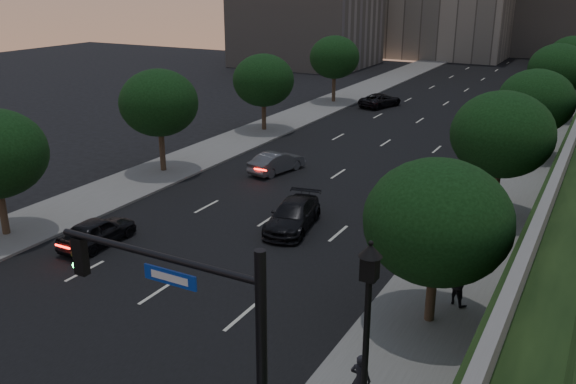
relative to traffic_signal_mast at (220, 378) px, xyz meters
The scene contains 23 objects.
ground 9.45m from the traffic_signal_mast, 163.46° to the left, with size 160.00×160.00×0.00m, color black.
road_surface 33.73m from the traffic_signal_mast, 104.42° to the left, with size 16.00×140.00×0.02m, color black.
sidewalk_right 32.73m from the traffic_signal_mast, 86.65° to the left, with size 4.50×140.00×0.15m, color slate.
sidewalk_left 37.60m from the traffic_signal_mast, 119.80° to the left, with size 4.50×140.00×0.15m, color slate.
office_block_filler 80.28m from the traffic_signal_mast, 115.36° to the left, with size 18.00×16.00×14.00m, color gray.
tree_right_a 10.66m from the traffic_signal_mast, 79.45° to the left, with size 5.20×5.20×6.24m.
tree_right_b 22.58m from the traffic_signal_mast, 85.04° to the left, with size 5.20×5.20×6.74m.
tree_right_c 35.53m from the traffic_signal_mast, 86.85° to the left, with size 5.20×5.20×6.24m.
tree_right_d 49.52m from the traffic_signal_mast, 87.74° to the left, with size 5.20×5.20×6.74m.
tree_right_e 64.51m from the traffic_signal_mast, 88.27° to the left, with size 5.20×5.20×6.24m.
tree_left_b 27.71m from the traffic_signal_mast, 132.32° to the left, with size 5.00×5.00×6.71m.
tree_left_c 38.33m from the traffic_signal_mast, 119.12° to the left, with size 5.00×5.00×6.34m.
tree_left_d 51.02m from the traffic_signal_mast, 111.44° to the left, with size 5.00×5.00×6.71m.
traffic_signal_mast is the anchor object (origin of this frame).
street_lamp 4.87m from the traffic_signal_mast, 68.39° to the left, with size 0.64×0.64×5.62m.
sedan_near_left 17.26m from the traffic_signal_mast, 144.65° to the left, with size 1.65×4.09×1.39m, color black.
sedan_mid_left 26.99m from the traffic_signal_mast, 116.73° to the left, with size 1.45×4.15×1.37m, color #4C4E53.
sedan_far_left 49.69m from the traffic_signal_mast, 105.99° to the left, with size 2.22×4.81×1.34m, color black.
sedan_near_right 17.64m from the traffic_signal_mast, 112.61° to the left, with size 1.98×4.86×1.41m, color black.
sedan_far_right 43.80m from the traffic_signal_mast, 93.51° to the left, with size 1.90×4.73×1.61m, color slate.
pedestrian_a 5.72m from the traffic_signal_mast, 72.82° to the left, with size 0.62×0.40×1.69m, color black.
pedestrian_b 12.68m from the traffic_signal_mast, 78.00° to the left, with size 0.86×0.67×1.78m, color black.
pedestrian_c 14.79m from the traffic_signal_mast, 87.58° to the left, with size 1.09×0.46×1.87m, color black.
Camera 1 is at (15.05, -11.72, 11.99)m, focal length 38.00 mm.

